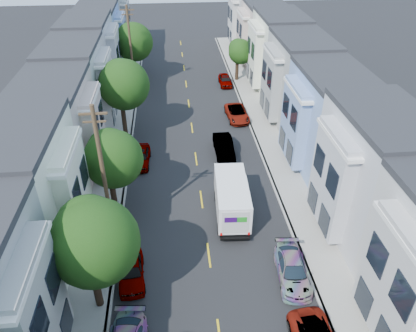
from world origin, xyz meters
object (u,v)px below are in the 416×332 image
utility_pole_far (131,50)px  tree_c (112,159)px  parked_right_b (292,270)px  parked_right_c (237,114)px  tree_d (123,85)px  tree_b (93,243)px  tree_far_r (240,52)px  parked_right_d (225,80)px  lead_sedan (224,147)px  parked_left_c (131,270)px  tree_e (133,42)px  parked_left_d (141,157)px  utility_pole_near (104,179)px  fedex_truck (232,198)px

utility_pole_far → tree_c: bearing=-90.0°
tree_c → parked_right_b: size_ratio=1.49×
parked_right_c → tree_d: bearing=-168.7°
tree_b → parked_right_b: bearing=4.9°
tree_far_r → parked_right_d: tree_far_r is taller
utility_pole_far → lead_sedan: (8.90, -15.41, -4.41)m
tree_b → parked_right_c: tree_b is taller
parked_left_c → parked_right_b: (9.80, -0.91, -0.02)m
tree_c → tree_e: size_ratio=0.86×
parked_left_c → parked_left_d: 13.14m
utility_pole_near → parked_right_c: bearing=57.5°
tree_d → fedex_truck: tree_d is taller
parked_right_b → tree_far_r: bearing=90.9°
tree_d → parked_right_d: size_ratio=2.02×
utility_pole_near → fedex_truck: utility_pole_near is taller
tree_c → parked_left_c: 8.09m
fedex_truck → parked_right_b: bearing=-62.3°
utility_pole_near → parked_right_c: size_ratio=2.20×
parked_left_d → parked_right_c: 12.58m
tree_c → parked_left_d: (1.40, 6.04, -3.61)m
utility_pole_near → lead_sedan: (8.90, 10.59, -4.41)m
utility_pole_far → parked_right_d: (11.20, 1.23, -4.53)m
fedex_truck → parked_left_d: 10.45m
tree_b → utility_pole_far: size_ratio=0.72×
parked_right_b → parked_right_d: bearing=94.4°
tree_b → tree_c: bearing=90.0°
tree_b → tree_d: (-0.00, 20.11, 0.52)m
lead_sedan → tree_c: bearing=-143.0°
parked_right_c → parked_right_d: parked_right_c is taller
tree_d → tree_e: (0.00, 14.79, -0.34)m
lead_sedan → parked_right_c: (2.30, 7.02, -0.11)m
lead_sedan → parked_left_d: (-7.50, -0.87, -0.07)m
tree_c → parked_right_d: size_ratio=1.66×
parked_left_d → parked_right_d: (9.80, 17.52, -0.05)m
tree_d → parked_left_c: (1.40, -18.23, -4.72)m
tree_far_r → parked_right_b: bearing=-93.5°
parked_left_d → utility_pole_near: bearing=-95.6°
lead_sedan → parked_right_d: bearing=81.3°
parked_left_d → parked_right_d: 20.07m
tree_far_r → tree_b: bearing=-111.2°
tree_e → parked_right_b: tree_e is taller
tree_d → tree_e: 14.79m
lead_sedan → tree_far_r: bearing=75.8°
utility_pole_far → parked_right_d: bearing=6.3°
lead_sedan → utility_pole_far: bearing=119.2°
tree_e → utility_pole_far: (0.00, -3.59, 0.11)m
utility_pole_far → utility_pole_near: bearing=-90.0°
utility_pole_far → lead_sedan: size_ratio=2.24×
tree_far_r → parked_left_c: (-11.79, -32.10, -3.05)m
tree_b → tree_far_r: size_ratio=1.36×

